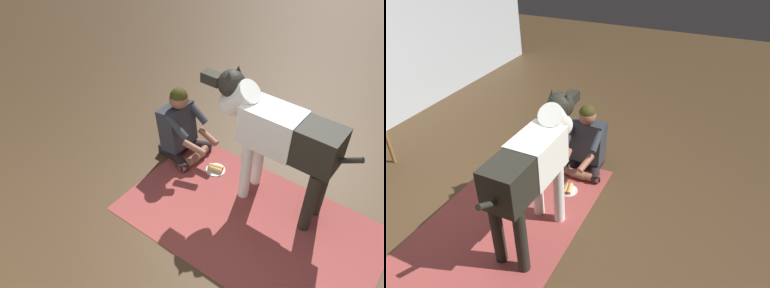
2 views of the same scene
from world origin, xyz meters
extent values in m
plane|color=#49341F|center=(0.00, 0.00, 0.00)|extent=(15.64, 15.64, 0.00)
cube|color=#9A403D|center=(-0.02, 0.07, 0.00)|extent=(2.42, 1.48, 0.01)
cylinder|color=brown|center=(0.25, 1.95, 0.21)|extent=(0.04, 0.04, 0.42)
cube|color=black|center=(1.22, -0.33, 0.06)|extent=(0.25, 0.34, 0.12)
cylinder|color=black|center=(1.06, -0.49, 0.07)|extent=(0.41, 0.26, 0.11)
cylinder|color=#8E5843|center=(0.91, -0.41, 0.06)|extent=(0.11, 0.36, 0.09)
cylinder|color=black|center=(1.07, -0.18, 0.07)|extent=(0.41, 0.27, 0.11)
cylinder|color=#8E5843|center=(0.91, -0.24, 0.06)|extent=(0.13, 0.37, 0.09)
cube|color=#2C3038|center=(1.19, -0.33, 0.37)|extent=(0.29, 0.41, 0.52)
cylinder|color=#2C3038|center=(1.04, -0.51, 0.51)|extent=(0.29, 0.09, 0.24)
cylinder|color=#8E5843|center=(0.85, -0.45, 0.30)|extent=(0.28, 0.12, 0.12)
cylinder|color=#2C3038|center=(1.05, -0.16, 0.51)|extent=(0.29, 0.09, 0.24)
cylinder|color=#8E5843|center=(0.85, -0.20, 0.30)|extent=(0.28, 0.11, 0.12)
sphere|color=#8E5843|center=(1.16, -0.33, 0.73)|extent=(0.21, 0.21, 0.21)
sphere|color=#353211|center=(1.16, -0.33, 0.77)|extent=(0.19, 0.19, 0.19)
cylinder|color=white|center=(0.21, -0.19, 0.34)|extent=(0.11, 0.11, 0.67)
cylinder|color=white|center=(0.21, -0.44, 0.34)|extent=(0.11, 0.11, 0.67)
cylinder|color=black|center=(-0.47, -0.18, 0.34)|extent=(0.11, 0.11, 0.67)
cylinder|color=black|center=(-0.47, -0.42, 0.34)|extent=(0.11, 0.11, 0.67)
cube|color=white|center=(0.07, -0.31, 0.87)|extent=(0.54, 0.36, 0.39)
cube|color=black|center=(-0.34, -0.30, 0.87)|extent=(0.47, 0.34, 0.37)
cylinder|color=white|center=(0.42, -0.32, 1.04)|extent=(0.39, 0.25, 0.39)
sphere|color=black|center=(0.52, -0.32, 1.15)|extent=(0.26, 0.26, 0.26)
cube|color=black|center=(0.74, -0.32, 1.13)|extent=(0.20, 0.12, 0.10)
cone|color=black|center=(0.51, -0.24, 1.25)|extent=(0.09, 0.09, 0.12)
cone|color=black|center=(0.50, -0.40, 1.25)|extent=(0.09, 0.09, 0.12)
cylinder|color=black|center=(-0.59, -0.30, 0.83)|extent=(0.35, 0.06, 0.23)
cylinder|color=silver|center=(0.65, -0.32, 0.01)|extent=(0.22, 0.22, 0.01)
cylinder|color=#DFB163|center=(0.65, -0.34, 0.04)|extent=(0.17, 0.09, 0.05)
cylinder|color=#DFB163|center=(0.64, -0.30, 0.04)|extent=(0.17, 0.09, 0.05)
cylinder|color=brown|center=(0.65, -0.32, 0.04)|extent=(0.17, 0.08, 0.04)
camera|label=1|loc=(-1.08, 2.37, 2.98)|focal=36.59mm
camera|label=2|loc=(-2.18, -1.72, 2.67)|focal=33.43mm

